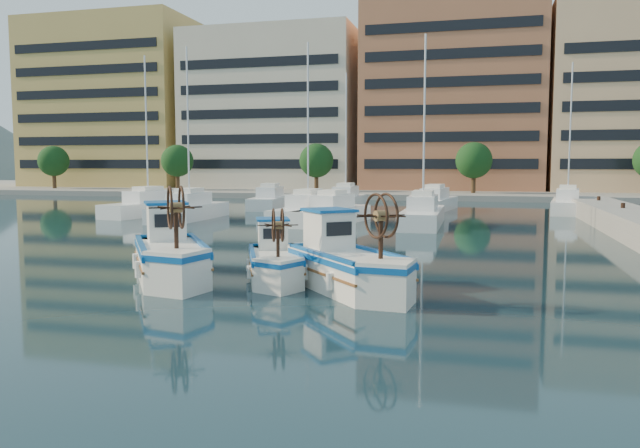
# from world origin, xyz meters

# --- Properties ---
(ground) EXTENTS (300.00, 300.00, 0.00)m
(ground) POSITION_xyz_m (0.00, 0.00, 0.00)
(ground) COLOR #17303D
(ground) RESTS_ON ground
(waterfront) EXTENTS (180.00, 40.00, 25.60)m
(waterfront) POSITION_xyz_m (9.23, 65.04, 11.10)
(waterfront) COLOR gray
(waterfront) RESTS_ON ground
(yacht_marina) EXTENTS (41.27, 23.19, 11.50)m
(yacht_marina) POSITION_xyz_m (-2.76, 27.66, 0.53)
(yacht_marina) COLOR white
(yacht_marina) RESTS_ON ground
(fishing_boat_a) EXTENTS (4.33, 5.10, 3.12)m
(fishing_boat_a) POSITION_xyz_m (-4.79, 0.71, 0.86)
(fishing_boat_a) COLOR white
(fishing_boat_a) RESTS_ON ground
(fishing_boat_b) EXTENTS (2.90, 4.06, 2.45)m
(fishing_boat_b) POSITION_xyz_m (-1.41, 1.38, 0.67)
(fishing_boat_b) COLOR white
(fishing_boat_b) RESTS_ON ground
(fishing_boat_c) EXTENTS (4.42, 4.74, 2.98)m
(fishing_boat_c) POSITION_xyz_m (1.15, 0.39, 0.82)
(fishing_boat_c) COLOR white
(fishing_boat_c) RESTS_ON ground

